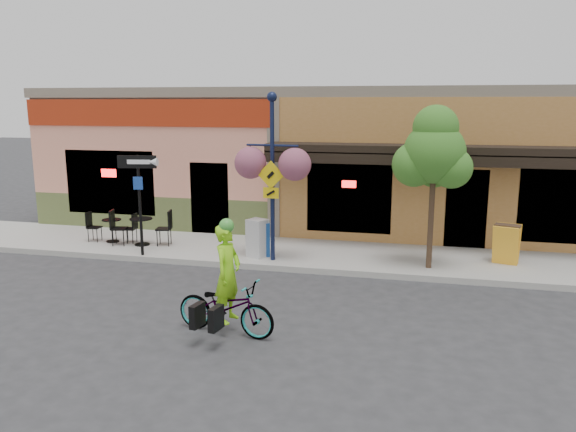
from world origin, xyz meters
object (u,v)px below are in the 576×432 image
object	(u,v)px
newspaper_box_grey	(257,238)
lamp_post	(272,178)
building	(330,154)
street_tree	(433,187)
bicycle	(226,307)
newspaper_box_blue	(262,239)
cyclist_rider	(228,287)
one_way_sign	(140,206)

from	to	relation	value
newspaper_box_grey	lamp_post	bearing A→B (deg)	-0.64
building	street_tree	bearing A→B (deg)	-61.50
bicycle	newspaper_box_blue	distance (m)	4.68
building	bicycle	bearing A→B (deg)	-90.68
cyclist_rider	lamp_post	size ratio (longest dim) A/B	0.42
cyclist_rider	street_tree	world-z (taller)	street_tree
bicycle	one_way_sign	xyz separation A→B (m)	(-3.70, 3.98, 0.96)
building	lamp_post	bearing A→B (deg)	-93.50
bicycle	newspaper_box_grey	world-z (taller)	newspaper_box_grey
bicycle	lamp_post	distance (m)	4.66
cyclist_rider	street_tree	size ratio (longest dim) A/B	0.45
building	newspaper_box_blue	size ratio (longest dim) A/B	20.66
bicycle	street_tree	xyz separation A→B (m)	(3.56, 4.51, 1.61)
bicycle	newspaper_box_blue	xyz separation A→B (m)	(-0.64, 4.63, 0.09)
bicycle	lamp_post	bearing A→B (deg)	13.24
cyclist_rider	one_way_sign	xyz separation A→B (m)	(-3.75, 3.98, 0.58)
building	one_way_sign	xyz separation A→B (m)	(-3.83, -6.85, -0.80)
bicycle	lamp_post	xyz separation A→B (m)	(-0.27, 4.31, 1.74)
building	cyclist_rider	distance (m)	10.92
newspaper_box_grey	street_tree	xyz separation A→B (m)	(4.29, -0.01, 1.46)
cyclist_rider	bicycle	bearing A→B (deg)	99.67
newspaper_box_grey	one_way_sign	bearing A→B (deg)	-145.80
newspaper_box_grey	cyclist_rider	bearing A→B (deg)	-56.29
one_way_sign	street_tree	distance (m)	7.31
cyclist_rider	one_way_sign	size ratio (longest dim) A/B	0.67
newspaper_box_blue	one_way_sign	bearing A→B (deg)	174.72
building	newspaper_box_blue	bearing A→B (deg)	-97.07
newspaper_box_blue	newspaper_box_grey	size ratio (longest dim) A/B	0.90
cyclist_rider	lamp_post	bearing A→B (deg)	13.90
lamp_post	newspaper_box_grey	xyz separation A→B (m)	(-0.46, 0.21, -1.60)
bicycle	cyclist_rider	bearing A→B (deg)	-80.33
one_way_sign	street_tree	size ratio (longest dim) A/B	0.67
cyclist_rider	street_tree	xyz separation A→B (m)	(3.51, 4.51, 1.23)
one_way_sign	newspaper_box_blue	size ratio (longest dim) A/B	2.96
newspaper_box_blue	bicycle	bearing A→B (deg)	-99.43
cyclist_rider	one_way_sign	distance (m)	5.50
one_way_sign	newspaper_box_blue	bearing A→B (deg)	2.55
lamp_post	street_tree	bearing A→B (deg)	8.31
building	newspaper_box_grey	xyz separation A→B (m)	(-0.86, -6.31, -1.61)
bicycle	one_way_sign	bearing A→B (deg)	52.58
building	newspaper_box_grey	size ratio (longest dim) A/B	18.55
lamp_post	newspaper_box_grey	world-z (taller)	lamp_post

